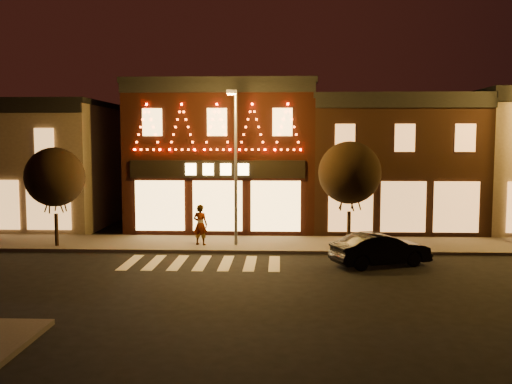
{
  "coord_description": "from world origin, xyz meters",
  "views": [
    {
      "loc": [
        3.22,
        -19.09,
        5.09
      ],
      "look_at": [
        2.24,
        4.0,
        2.97
      ],
      "focal_mm": 39.91,
      "sensor_mm": 36.0,
      "label": 1
    }
  ],
  "objects": [
    {
      "name": "building_left",
      "position": [
        -13.0,
        13.99,
        3.66
      ],
      "size": [
        12.2,
        8.28,
        7.3
      ],
      "color": "#716250",
      "rests_on": "ground"
    },
    {
      "name": "ground",
      "position": [
        0.0,
        0.0,
        0.0
      ],
      "size": [
        120.0,
        120.0,
        0.0
      ],
      "primitive_type": "plane",
      "color": "black",
      "rests_on": "ground"
    },
    {
      "name": "building_right_a",
      "position": [
        9.5,
        13.99,
        3.76
      ],
      "size": [
        9.2,
        8.28,
        7.5
      ],
      "color": "black",
      "rests_on": "ground"
    },
    {
      "name": "streetlamp_mid",
      "position": [
        1.14,
        7.23,
        4.37
      ],
      "size": [
        0.46,
        1.64,
        7.18
      ],
      "rotation": [
        0.0,
        0.0,
        0.04
      ],
      "color": "#59595E",
      "rests_on": "sidewalk_far"
    },
    {
      "name": "pedestrian",
      "position": [
        -0.53,
        7.33,
        1.11
      ],
      "size": [
        0.8,
        0.64,
        1.92
      ],
      "primitive_type": "imported",
      "rotation": [
        0.0,
        0.0,
        2.85
      ],
      "color": "gray",
      "rests_on": "sidewalk_far"
    },
    {
      "name": "dark_sedan",
      "position": [
        7.31,
        3.85,
        0.66
      ],
      "size": [
        4.27,
        2.72,
        1.33
      ],
      "primitive_type": "imported",
      "rotation": [
        0.0,
        0.0,
        1.93
      ],
      "color": "black",
      "rests_on": "ground"
    },
    {
      "name": "tree_left",
      "position": [
        -7.25,
        6.84,
        3.37
      ],
      "size": [
        2.75,
        2.75,
        4.61
      ],
      "rotation": [
        0.0,
        0.0,
        -0.24
      ],
      "color": "black",
      "rests_on": "sidewalk_far"
    },
    {
      "name": "tree_right",
      "position": [
        6.46,
        7.51,
        3.57
      ],
      "size": [
        2.92,
        2.92,
        4.89
      ],
      "rotation": [
        0.0,
        0.0,
        0.2
      ],
      "color": "black",
      "rests_on": "sidewalk_far"
    },
    {
      "name": "building_pulp",
      "position": [
        0.0,
        13.98,
        4.16
      ],
      "size": [
        10.2,
        8.34,
        8.3
      ],
      "color": "black",
      "rests_on": "ground"
    },
    {
      "name": "sidewalk_far",
      "position": [
        2.0,
        8.0,
        0.07
      ],
      "size": [
        44.0,
        4.0,
        0.15
      ],
      "primitive_type": "cube",
      "color": "#47423D",
      "rests_on": "ground"
    }
  ]
}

